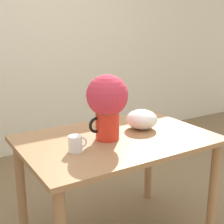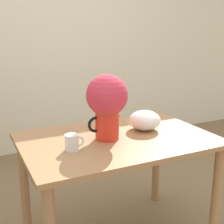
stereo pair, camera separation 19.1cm
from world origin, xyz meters
TOP-DOWN VIEW (x-y plane):
  - wall_back at (0.00, 1.98)m, footprint 8.00×0.05m
  - table at (-0.09, 0.04)m, footprint 1.20×0.81m
  - flower_vase at (-0.16, 0.05)m, footprint 0.25×0.25m
  - coffee_mug at (-0.41, -0.03)m, footprint 0.11×0.08m
  - white_bowl at (0.15, 0.11)m, footprint 0.21×0.21m

SIDE VIEW (x-z plane):
  - table at x=-0.09m, z-range 0.26..1.02m
  - coffee_mug at x=-0.41m, z-range 0.76..0.85m
  - white_bowl at x=0.15m, z-range 0.76..0.89m
  - flower_vase at x=-0.16m, z-range 0.79..1.20m
  - wall_back at x=0.00m, z-range 0.00..2.60m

